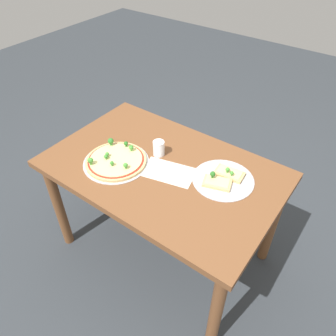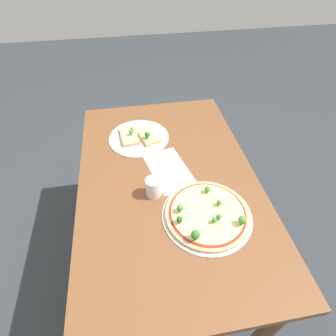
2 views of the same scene
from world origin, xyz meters
name	(u,v)px [view 2 (image 2 of 2)]	position (x,y,z in m)	size (l,w,h in m)	color
ground_plane	(168,254)	(0.00, 0.00, 0.00)	(8.00, 8.00, 0.00)	#33383D
dining_table	(168,192)	(0.00, 0.00, 0.61)	(1.23, 0.78, 0.71)	brown
pizza_tray_whole	(207,214)	(0.22, 0.11, 0.72)	(0.35, 0.35, 0.07)	#B7B7BC
pizza_tray_slice	(139,136)	(-0.30, -0.10, 0.72)	(0.31, 0.31, 0.06)	#B7B7BC
drinking_cup	(153,187)	(0.08, -0.07, 0.75)	(0.06, 0.06, 0.09)	white
paper_menu	(169,170)	(-0.05, 0.01, 0.71)	(0.27, 0.16, 0.00)	silver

